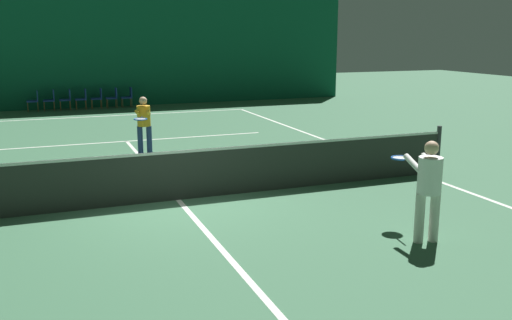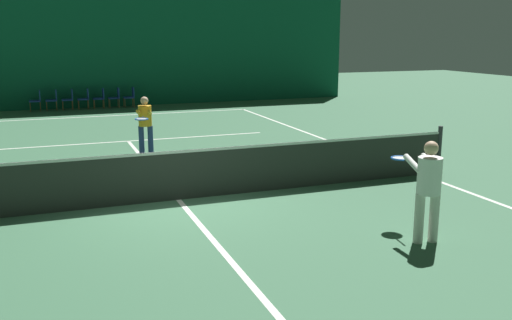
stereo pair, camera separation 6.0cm
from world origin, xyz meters
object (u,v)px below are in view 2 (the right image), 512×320
Objects in this scene: courtside_chair_5 at (115,96)px; courtside_chair_4 at (100,97)px; courtside_chair_6 at (130,96)px; tennis_net at (178,174)px; courtside_chair_0 at (37,99)px; courtside_chair_3 at (85,97)px; player_far at (145,121)px; player_near at (427,183)px; courtside_chair_1 at (53,99)px; courtside_chair_2 at (69,98)px.

courtside_chair_4 is at bearing -90.00° from courtside_chair_5.
courtside_chair_5 and courtside_chair_6 have the same top height.
courtside_chair_0 is at bearing 99.73° from tennis_net.
courtside_chair_3 is (1.86, 0.00, 0.00)m from courtside_chair_0.
courtside_chair_3 is 1.00× the size of courtside_chair_6.
player_far is 9.87m from courtside_chair_4.
player_near is (2.98, -3.47, 0.39)m from tennis_net.
courtside_chair_5 is at bearing 90.00° from courtside_chair_1.
player_far reaches higher than courtside_chair_0.
tennis_net is 4.59m from player_near.
courtside_chair_2 is at bearing -157.22° from player_far.
tennis_net reaches higher than courtside_chair_0.
tennis_net is 14.41m from courtside_chair_1.
courtside_chair_4 is at bearing 89.88° from tennis_net.
courtside_chair_0 is (-2.63, 9.87, -0.38)m from player_far.
courtside_chair_5 is at bearing 90.00° from courtside_chair_2.
player_near is 1.85× the size of courtside_chair_4.
courtside_chair_0 is at bearing -90.00° from courtside_chair_1.
player_near is 1.04× the size of player_far.
courtside_chair_1 is 1.00× the size of courtside_chair_3.
tennis_net reaches higher than courtside_chair_5.
courtside_chair_3 is (1.24, 0.00, 0.00)m from courtside_chair_1.
courtside_chair_3 and courtside_chair_6 have the same top height.
courtside_chair_5 is at bearing 87.40° from tennis_net.
courtside_chair_5 is (0.65, 14.29, -0.03)m from tennis_net.
player_far reaches higher than courtside_chair_1.
courtside_chair_4 is at bearing 90.00° from courtside_chair_2.
courtside_chair_1 is at bearing -153.72° from player_far.
player_far is 1.77× the size of courtside_chair_4.
courtside_chair_2 is 1.00× the size of courtside_chair_6.
player_near is 1.85× the size of courtside_chair_2.
courtside_chair_2 is at bearing 94.84° from tennis_net.
player_near is at bearing 5.52° from courtside_chair_6.
courtside_chair_3 is at bearing 92.37° from tennis_net.
courtside_chair_2 is at bearing -90.00° from courtside_chair_5.
courtside_chair_1 is 1.00× the size of courtside_chair_6.
tennis_net reaches higher than courtside_chair_1.
courtside_chair_0 is 1.00× the size of courtside_chair_2.
courtside_chair_1 is at bearing -90.00° from courtside_chair_2.
player_far is at bearing 87.66° from tennis_net.
courtside_chair_4 is (0.03, 14.29, -0.03)m from tennis_net.
courtside_chair_1 and courtside_chair_3 have the same top height.
courtside_chair_0 is 1.86m from courtside_chair_3.
courtside_chair_6 is at bearing -171.54° from player_far.
player_near is 1.85× the size of courtside_chair_5.
tennis_net is 14.29× the size of courtside_chair_1.
player_far reaches higher than courtside_chair_6.
courtside_chair_2 and courtside_chair_3 have the same top height.
player_near is at bearing -49.29° from tennis_net.
courtside_chair_3 is 1.00× the size of courtside_chair_5.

